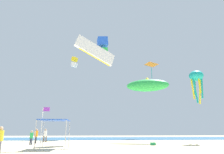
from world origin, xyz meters
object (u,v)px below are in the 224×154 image
Objects in this scene: person_central at (0,138)px; kite_octopus_teal at (196,77)px; banner_flag at (43,124)px; kite_parafoil_white at (95,51)px; kite_diamond_orange at (151,65)px; cooler_box at (153,144)px; kite_delta_pink at (99,49)px; person_near_tent at (45,134)px; canopy_tent at (54,122)px; kite_box_yellow at (74,62)px; kite_box_blue at (102,48)px; person_rightmost at (36,135)px; kite_inflatable_green at (147,85)px; person_leftmost at (31,136)px.

kite_octopus_teal is (21.64, 11.79, 8.04)m from person_central.
banner_flag reaches higher than person_central.
kite_diamond_orange reaches higher than kite_parafoil_white.
kite_diamond_orange reaches higher than cooler_box.
person_near_tent is at bearing -118.17° from kite_delta_pink.
canopy_tent is 26.92m from kite_box_yellow.
person_near_tent is 15.39m from kite_box_blue.
kite_box_yellow is at bearing 85.51° from kite_diamond_orange.
kite_octopus_teal is 1.32× the size of kite_diamond_orange.
kite_inflatable_green is (15.74, 1.52, 7.33)m from person_rightmost.
cooler_box is 12.79m from kite_parafoil_white.
person_near_tent is at bearing 9.92° from kite_inflatable_green.
kite_box_yellow reaches higher than person_rightmost.
banner_flag is 0.72× the size of kite_parafoil_white.
canopy_tent is 0.60× the size of kite_parafoil_white.
kite_parafoil_white is at bearing 57.49° from kite_inflatable_green.
kite_inflatable_green is 2.11× the size of kite_delta_pink.
kite_delta_pink is at bearing 35.35° from kite_octopus_teal.
person_leftmost is at bearing 50.51° from person_near_tent.
kite_parafoil_white reaches higher than cooler_box.
person_central is 0.52× the size of kite_diamond_orange.
kite_inflatable_green is 1.41× the size of kite_octopus_teal.
kite_parafoil_white is at bearing 48.09° from banner_flag.
kite_inflatable_green is (11.93, 10.62, 6.00)m from canopy_tent.
kite_diamond_orange reaches higher than kite_octopus_teal.
banner_flag is at bearing -119.09° from canopy_tent.
kite_diamond_orange is at bearing 57.09° from banner_flag.
person_near_tent is 18.57m from kite_box_yellow.
kite_octopus_teal reaches higher than person_near_tent.
kite_parafoil_white reaches higher than banner_flag.
person_near_tent is at bearing -14.53° from person_rightmost.
kite_box_yellow is at bearing -28.16° from kite_inflatable_green.
person_leftmost is 28.41m from kite_delta_pink.
kite_box_yellow is (-12.51, 12.60, 7.61)m from kite_inflatable_green.
cooler_box is 0.16× the size of kite_diamond_orange.
kite_diamond_orange is at bearing 56.91° from canopy_tent.
person_rightmost is at bearing 82.43° from kite_box_blue.
kite_delta_pink is at bearing 62.91° from kite_parafoil_white.
person_leftmost is at bearing 118.28° from kite_diamond_orange.
canopy_tent is 0.63× the size of kite_octopus_teal.
kite_diamond_orange is (5.61, 16.29, 8.60)m from kite_inflatable_green.
kite_box_blue is at bearing 61.37° from canopy_tent.
kite_parafoil_white is (-6.79, -0.45, 10.83)m from cooler_box.
kite_parafoil_white is 15.57m from kite_octopus_teal.
kite_box_blue reaches higher than person_near_tent.
kite_inflatable_green is at bearing -60.14° from kite_delta_pink.
kite_octopus_teal reaches higher than kite_inflatable_green.
canopy_tent is at bearing 92.80° from person_central.
kite_delta_pink is at bearing 78.43° from banner_flag.
kite_diamond_orange is 1.55× the size of kite_box_yellow.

